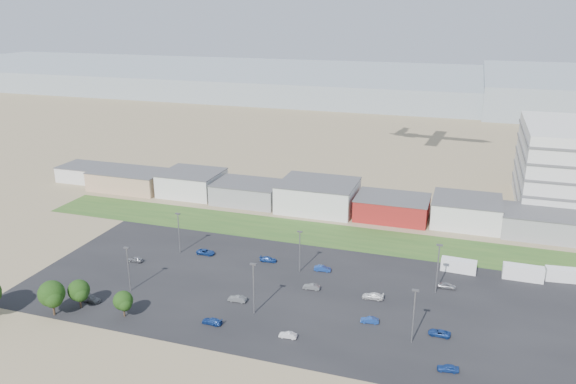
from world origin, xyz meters
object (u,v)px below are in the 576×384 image
at_px(parked_car_3, 212,321).
at_px(parked_car_11, 323,268).
at_px(parked_car_0, 439,333).
at_px(parked_car_10, 91,299).
at_px(parked_car_1, 370,320).
at_px(parked_car_7, 312,287).
at_px(parked_car_5, 135,259).
at_px(parked_car_8, 447,286).
at_px(parked_car_6, 268,259).
at_px(parked_car_13, 288,335).
at_px(parked_car_12, 373,296).
at_px(parked_car_4, 237,299).
at_px(box_trailer_a, 459,266).
at_px(parked_car_9, 206,252).
at_px(parked_car_2, 448,368).

distance_m(parked_car_3, parked_car_11, 31.54).
xyz_separation_m(parked_car_0, parked_car_10, (-68.23, -9.33, 0.09)).
bearing_deg(parked_car_0, parked_car_1, -89.35).
distance_m(parked_car_7, parked_car_11, 9.11).
bearing_deg(parked_car_5, parked_car_8, 96.39).
distance_m(parked_car_5, parked_car_6, 31.31).
distance_m(parked_car_0, parked_car_3, 42.18).
xyz_separation_m(parked_car_0, parked_car_13, (-26.02, -9.29, -0.02)).
bearing_deg(parked_car_12, parked_car_10, -72.97).
height_order(parked_car_4, parked_car_6, parked_car_4).
height_order(parked_car_8, parked_car_10, parked_car_8).
bearing_deg(parked_car_7, parked_car_0, 66.91).
distance_m(parked_car_5, parked_car_11, 44.08).
relative_size(parked_car_4, parked_car_13, 1.16).
distance_m(box_trailer_a, parked_car_9, 59.27).
distance_m(parked_car_0, parked_car_2, 10.59).
distance_m(parked_car_0, parked_car_5, 70.81).
xyz_separation_m(parked_car_1, parked_car_4, (-27.05, -0.39, 0.06)).
distance_m(parked_car_3, parked_car_7, 23.75).
height_order(box_trailer_a, parked_car_9, box_trailer_a).
bearing_deg(parked_car_8, parked_car_9, 87.45).
xyz_separation_m(box_trailer_a, parked_car_12, (-16.20, -18.54, -0.81)).
relative_size(parked_car_3, parked_car_5, 1.08).
bearing_deg(parked_car_7, parked_car_1, 53.24).
relative_size(box_trailer_a, parked_car_2, 2.18).
distance_m(parked_car_4, parked_car_11, 22.86).
relative_size(parked_car_5, parked_car_7, 1.02).
bearing_deg(parked_car_12, parked_car_8, 120.88).
relative_size(parked_car_1, parked_car_7, 0.95).
bearing_deg(parked_car_10, parked_car_1, -74.82).
xyz_separation_m(parked_car_2, parked_car_7, (-29.07, 20.12, -0.00)).
relative_size(parked_car_2, parked_car_5, 0.95).
relative_size(box_trailer_a, parked_car_4, 2.02).
bearing_deg(parked_car_3, parked_car_2, 92.05).
distance_m(parked_car_2, parked_car_13, 28.11).
distance_m(parked_car_2, parked_car_6, 52.05).
bearing_deg(parked_car_5, parked_car_10, 4.56).
bearing_deg(parked_car_10, parked_car_7, -59.95).
relative_size(parked_car_7, parked_car_13, 1.11).
distance_m(parked_car_1, parked_car_4, 27.05).
relative_size(parked_car_5, parked_car_10, 0.83).
height_order(parked_car_6, parked_car_13, parked_car_6).
bearing_deg(parked_car_6, parked_car_3, 172.34).
bearing_deg(parked_car_6, parked_car_10, 129.93).
bearing_deg(parked_car_10, parked_car_5, 10.93).
bearing_deg(box_trailer_a, parked_car_0, -91.70).
bearing_deg(box_trailer_a, parked_car_1, -115.57).
height_order(box_trailer_a, parked_car_6, box_trailer_a).
distance_m(box_trailer_a, parked_car_3, 57.47).
distance_m(parked_car_7, parked_car_9, 30.56).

